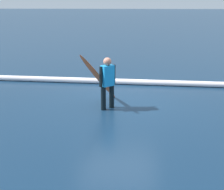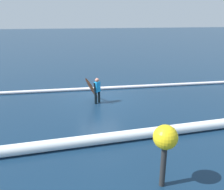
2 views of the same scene
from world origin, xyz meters
The scene contains 4 objects.
ground_plane centered at (0.00, 0.00, 0.00)m, with size 196.05×196.05×0.00m, color #122A44.
surfer centered at (0.28, 0.74, 0.81)m, with size 0.42×0.46×1.46m.
surfboard centered at (0.55, 0.42, 0.80)m, with size 1.03×1.59×1.63m.
wave_crest_foreground centered at (-0.76, -1.79, 0.10)m, with size 0.20×0.20×24.29m, color white.
Camera 1 is at (-0.37, 8.51, 2.92)m, focal length 47.33 mm.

